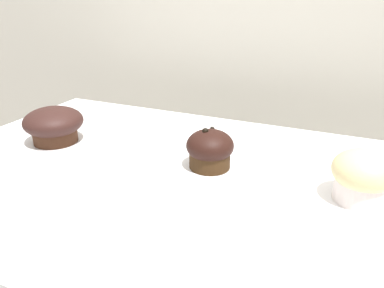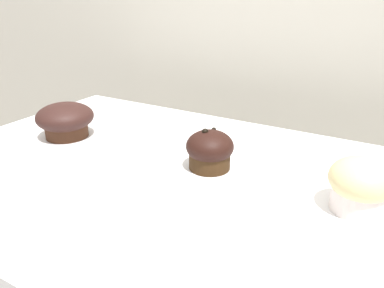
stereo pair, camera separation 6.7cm
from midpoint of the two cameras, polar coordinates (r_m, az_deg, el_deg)
The scene contains 4 objects.
wall_back at distance 1.19m, azimuth 9.21°, elevation 7.39°, with size 3.20×0.10×1.80m, color beige.
muffin_front_center at distance 0.85m, azimuth -22.48°, elevation 2.73°, with size 0.12×0.12×0.08m.
muffin_back_left at distance 0.61m, azimuth 21.76°, elevation -4.61°, with size 0.09×0.09×0.08m.
muffin_back_right at distance 0.67m, azimuth -0.10°, elevation -0.88°, with size 0.09×0.09×0.08m.
Camera 1 is at (0.25, -0.53, 1.21)m, focal length 35.00 mm.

